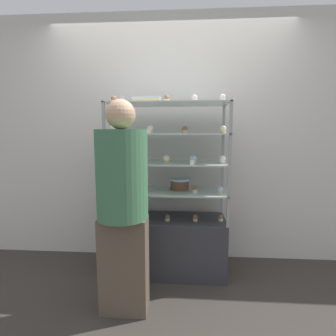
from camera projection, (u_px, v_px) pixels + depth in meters
ground_plane at (168, 271)px, 2.63m from camera, size 20.00×20.00×0.00m
back_wall at (170, 140)px, 2.82m from camera, size 8.00×0.05×2.60m
display_base at (168, 245)px, 2.59m from camera, size 1.11×0.45×0.55m
display_riser_lower at (168, 192)px, 2.52m from camera, size 1.11×0.45×0.27m
display_riser_middle at (168, 164)px, 2.48m from camera, size 1.11×0.45×0.27m
display_riser_upper at (168, 135)px, 2.45m from camera, size 1.11×0.45×0.27m
display_riser_top at (168, 105)px, 2.41m from camera, size 1.11×0.45×0.27m
layer_cake_centerpiece at (180, 184)px, 2.56m from camera, size 0.19×0.19×0.10m
sheet_cake_frosted at (147, 101)px, 2.46m from camera, size 0.26×0.18×0.06m
cupcake_0 at (114, 216)px, 2.51m from camera, size 0.05×0.05×0.06m
cupcake_1 at (142, 216)px, 2.52m from camera, size 0.05×0.05×0.06m
cupcake_2 at (167, 218)px, 2.47m from camera, size 0.05×0.05×0.06m
cupcake_3 at (195, 218)px, 2.46m from camera, size 0.05×0.05×0.06m
cupcake_4 at (221, 218)px, 2.46m from camera, size 0.05×0.05×0.06m
price_tag_0 at (140, 222)px, 2.36m from camera, size 0.04×0.00×0.04m
cupcake_5 at (117, 187)px, 2.51m from camera, size 0.05×0.05×0.07m
cupcake_6 at (141, 189)px, 2.45m from camera, size 0.05×0.05×0.07m
cupcake_7 at (195, 189)px, 2.43m from camera, size 0.05×0.05×0.07m
cupcake_8 at (220, 190)px, 2.37m from camera, size 0.05×0.05×0.07m
price_tag_1 at (142, 193)px, 2.33m from camera, size 0.04×0.00×0.04m
cupcake_9 at (115, 159)px, 2.43m from camera, size 0.06×0.06×0.07m
cupcake_10 at (142, 159)px, 2.43m from camera, size 0.06×0.06×0.07m
cupcake_11 at (166, 159)px, 2.42m from camera, size 0.06×0.06×0.07m
cupcake_12 at (193, 160)px, 2.39m from camera, size 0.06×0.06×0.07m
cupcake_13 at (223, 160)px, 2.38m from camera, size 0.06×0.06×0.07m
price_tag_2 at (192, 163)px, 2.26m from camera, size 0.04×0.00×0.04m
cupcake_14 at (112, 130)px, 2.37m from camera, size 0.05×0.05×0.07m
cupcake_15 at (150, 130)px, 2.35m from camera, size 0.05×0.05×0.07m
cupcake_16 at (185, 130)px, 2.37m from camera, size 0.05×0.05×0.07m
cupcake_17 at (223, 130)px, 2.37m from camera, size 0.05×0.05×0.07m
price_tag_3 at (148, 131)px, 2.25m from camera, size 0.04×0.00×0.04m
cupcake_18 at (114, 100)px, 2.40m from camera, size 0.05×0.05×0.07m
cupcake_19 at (167, 99)px, 2.34m from camera, size 0.05×0.05×0.07m
cupcake_20 at (195, 99)px, 2.33m from camera, size 0.05×0.05×0.07m
cupcake_21 at (223, 98)px, 2.29m from camera, size 0.05×0.05×0.07m
price_tag_4 at (122, 98)px, 2.23m from camera, size 0.04×0.00×0.04m
customer_figure at (123, 203)px, 1.94m from camera, size 0.38×0.38×1.61m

